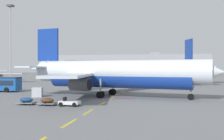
# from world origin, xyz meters

# --- Properties ---
(apron_paint_markings) EXTENTS (8.00, 98.45, 0.01)m
(apron_paint_markings) POSITION_xyz_m (18.00, 39.49, 0.00)
(apron_paint_markings) COLOR yellow
(apron_paint_markings) RESTS_ON ground
(airliner_foreground) EXTENTS (34.65, 33.94, 12.20)m
(airliner_foreground) POSITION_xyz_m (18.11, 24.29, 3.95)
(airliner_foreground) COLOR silver
(airliner_foreground) RESTS_ON ground
(airliner_mid_left) EXTENTS (34.18, 35.29, 12.63)m
(airliner_mid_left) POSITION_xyz_m (28.87, 68.83, 4.09)
(airliner_mid_left) COLOR white
(airliner_mid_left) RESTS_ON ground
(baggage_train) EXTENTS (8.64, 1.81, 1.14)m
(baggage_train) POSITION_xyz_m (11.34, 12.27, 0.52)
(baggage_train) COLOR silver
(baggage_train) RESTS_ON ground
(uld_cargo_container) EXTENTS (1.95, 1.92, 1.60)m
(uld_cargo_container) POSITION_xyz_m (5.37, 21.69, 0.80)
(uld_cargo_container) COLOR #B7BCC6
(uld_cargo_container) RESTS_ON ground
(apron_light_mast_near) EXTENTS (1.80, 1.80, 24.27)m
(apron_light_mast_near) POSITION_xyz_m (-20.09, 55.86, 15.14)
(apron_light_mast_near) COLOR slate
(apron_light_mast_near) RESTS_ON ground
(terminal_satellite) EXTENTS (95.84, 18.16, 14.75)m
(terminal_satellite) POSITION_xyz_m (6.91, 157.41, 6.59)
(terminal_satellite) COLOR gray
(terminal_satellite) RESTS_ON ground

